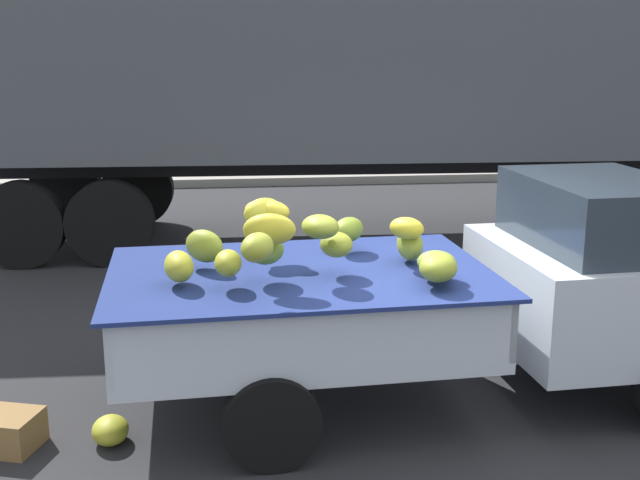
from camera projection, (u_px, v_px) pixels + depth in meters
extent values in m
plane|color=#28282B|center=(413.00, 406.00, 6.02)|extent=(220.00, 220.00, 0.00)
cube|color=gray|center=(295.00, 178.00, 15.98)|extent=(80.00, 0.80, 0.16)
cube|color=silver|center=(616.00, 291.00, 6.24)|extent=(2.02, 1.84, 0.78)
cube|color=#28333D|center=(600.00, 212.00, 6.05)|extent=(1.14, 1.58, 0.52)
cube|color=silver|center=(300.00, 336.00, 5.87)|extent=(2.74, 1.88, 0.08)
cube|color=silver|center=(285.00, 271.00, 6.61)|extent=(2.65, 0.19, 0.44)
cube|color=silver|center=(320.00, 344.00, 5.00)|extent=(2.65, 0.19, 0.44)
cube|color=silver|center=(468.00, 293.00, 6.02)|extent=(0.14, 1.73, 0.44)
cube|color=silver|center=(119.00, 312.00, 5.59)|extent=(0.14, 1.73, 0.44)
cube|color=#B21914|center=(285.00, 275.00, 6.65)|extent=(2.54, 0.15, 0.07)
cube|color=navy|center=(300.00, 272.00, 5.75)|extent=(2.87, 2.00, 0.03)
ellipsoid|color=#9DA62C|center=(257.00, 247.00, 4.90)|extent=(0.28, 0.35, 0.18)
ellipsoid|color=gold|center=(269.00, 229.00, 5.25)|extent=(0.38, 0.24, 0.22)
ellipsoid|color=gold|center=(407.00, 228.00, 5.78)|extent=(0.33, 0.34, 0.16)
ellipsoid|color=gold|center=(179.00, 266.00, 5.35)|extent=(0.26, 0.39, 0.20)
ellipsoid|color=olive|center=(265.00, 250.00, 5.41)|extent=(0.29, 0.35, 0.20)
ellipsoid|color=gold|center=(263.00, 212.00, 5.95)|extent=(0.39, 0.37, 0.22)
ellipsoid|color=olive|center=(437.00, 263.00, 5.49)|extent=(0.37, 0.36, 0.16)
ellipsoid|color=#A8A829|center=(228.00, 263.00, 5.28)|extent=(0.19, 0.29, 0.18)
ellipsoid|color=#9AA22A|center=(336.00, 245.00, 5.60)|extent=(0.25, 0.29, 0.18)
ellipsoid|color=#919F2B|center=(320.00, 227.00, 5.41)|extent=(0.32, 0.37, 0.16)
ellipsoid|color=yellow|center=(267.00, 211.00, 5.95)|extent=(0.42, 0.37, 0.17)
ellipsoid|color=olive|center=(204.00, 246.00, 5.74)|extent=(0.38, 0.38, 0.24)
ellipsoid|color=#95A22C|center=(438.00, 268.00, 5.30)|extent=(0.34, 0.39, 0.19)
ellipsoid|color=olive|center=(348.00, 230.00, 6.23)|extent=(0.36, 0.39, 0.19)
ellipsoid|color=#99A52D|center=(410.00, 245.00, 5.93)|extent=(0.19, 0.35, 0.23)
cylinder|color=black|center=(567.00, 313.00, 7.16)|extent=(0.65, 0.23, 0.64)
cylinder|color=black|center=(249.00, 332.00, 6.68)|extent=(0.65, 0.23, 0.64)
cylinder|color=black|center=(272.00, 422.00, 5.08)|extent=(0.65, 0.23, 0.64)
cube|color=#4C5156|center=(384.00, 52.00, 10.77)|extent=(12.09, 2.95, 2.70)
cube|color=black|center=(382.00, 162.00, 11.12)|extent=(11.05, 0.82, 0.30)
cylinder|color=black|center=(138.00, 189.00, 12.14)|extent=(1.09, 0.34, 1.08)
cylinder|color=black|center=(110.00, 223.00, 9.81)|extent=(1.09, 0.34, 1.08)
cylinder|color=black|center=(66.00, 190.00, 12.05)|extent=(1.09, 0.34, 1.08)
cylinder|color=black|center=(21.00, 224.00, 9.73)|extent=(1.09, 0.34, 1.08)
cylinder|color=#38383A|center=(605.00, 191.00, 11.49)|extent=(0.18, 0.18, 1.25)
ellipsoid|color=#AAA92A|center=(110.00, 430.00, 5.45)|extent=(0.28, 0.35, 0.19)
cube|color=olive|center=(0.00, 430.00, 5.39)|extent=(0.60, 0.50, 0.25)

